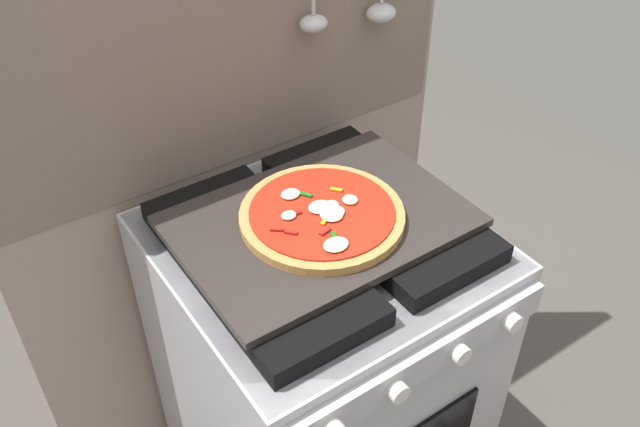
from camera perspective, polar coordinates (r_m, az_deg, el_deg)
kitchen_backsplash at (r=1.60m, az=-6.72°, el=2.37°), size 1.10×0.09×1.55m
stove at (r=1.63m, az=0.03°, el=-13.13°), size 0.60×0.64×0.90m
baking_tray at (r=1.30m, az=0.00°, el=-0.62°), size 0.54×0.38×0.02m
pizza_left at (r=1.28m, az=0.28°, el=-0.08°), size 0.31×0.31×0.03m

